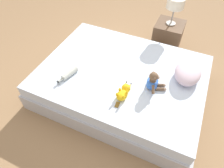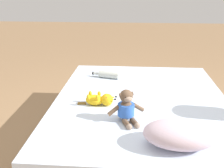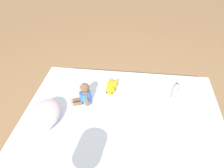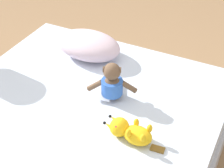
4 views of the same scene
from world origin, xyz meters
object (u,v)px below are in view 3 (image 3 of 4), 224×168
(bed, at_px, (122,126))
(glass_bottle, at_px, (174,93))
(pillow, at_px, (44,115))
(plush_monkey, at_px, (84,95))
(plush_yellow_creature, at_px, (111,87))

(bed, height_order, glass_bottle, glass_bottle)
(bed, distance_m, pillow, 0.82)
(plush_monkey, height_order, glass_bottle, plush_monkey)
(plush_monkey, bearing_deg, pillow, 136.23)
(pillow, height_order, plush_yellow_creature, pillow)
(plush_yellow_creature, bearing_deg, plush_monkey, 131.34)
(bed, xyz_separation_m, glass_bottle, (0.34, -0.54, 0.24))
(bed, relative_size, glass_bottle, 6.80)
(plush_yellow_creature, height_order, glass_bottle, plush_yellow_creature)
(pillow, relative_size, plush_monkey, 1.64)
(bed, xyz_separation_m, plush_yellow_creature, (0.34, 0.16, 0.25))
(bed, relative_size, pillow, 4.49)
(bed, bearing_deg, plush_yellow_creature, 24.68)
(pillow, bearing_deg, bed, -73.57)
(plush_yellow_creature, bearing_deg, glass_bottle, -90.34)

